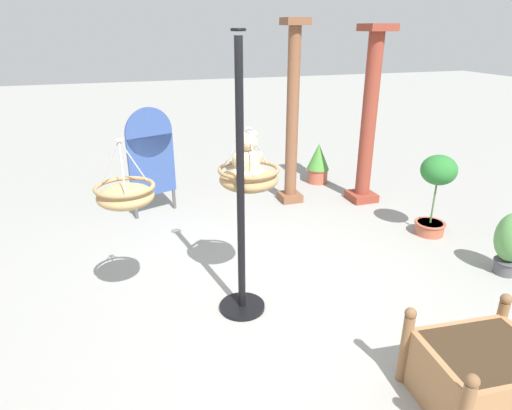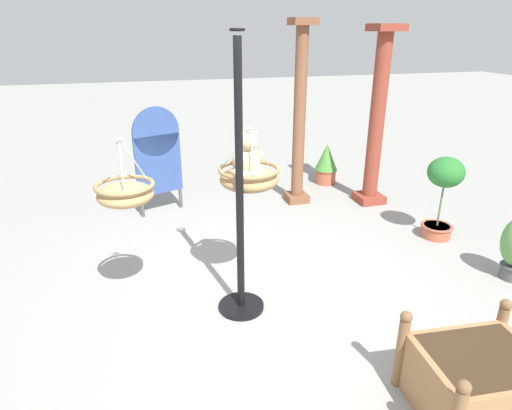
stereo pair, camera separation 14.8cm
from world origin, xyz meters
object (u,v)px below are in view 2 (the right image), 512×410
at_px(teddy_bear, 248,157).
at_px(potted_plant_bushy_green, 326,164).
at_px(hanging_basket_left_high, 125,193).
at_px(display_pole_central, 240,234).
at_px(display_sign_board, 158,152).
at_px(greenhouse_pillar_left, 377,122).
at_px(potted_plant_fern_front, 443,189).
at_px(greenhouse_pillar_right, 299,120).
at_px(hanging_basket_with_teddy, 249,177).
at_px(wooden_planter_box, 478,381).

xyz_separation_m(teddy_bear, potted_plant_bushy_green, (2.15, 2.95, -1.09)).
distance_m(teddy_bear, hanging_basket_left_high, 1.14).
bearing_deg(display_pole_central, display_sign_board, 101.94).
relative_size(greenhouse_pillar_left, potted_plant_fern_front, 2.41).
bearing_deg(potted_plant_bushy_green, greenhouse_pillar_right, -139.29).
bearing_deg(potted_plant_bushy_green, greenhouse_pillar_left, -72.96).
xyz_separation_m(hanging_basket_with_teddy, wooden_planter_box, (1.15, -1.89, -0.99)).
bearing_deg(display_sign_board, hanging_basket_left_high, -99.17).
bearing_deg(hanging_basket_with_teddy, potted_plant_fern_front, 12.86).
relative_size(display_pole_central, teddy_bear, 5.95).
bearing_deg(potted_plant_fern_front, wooden_planter_box, -121.36).
xyz_separation_m(display_pole_central, hanging_basket_with_teddy, (0.15, 0.25, 0.45)).
xyz_separation_m(teddy_bear, wooden_planter_box, (1.15, -1.92, -1.18)).
relative_size(greenhouse_pillar_left, potted_plant_bushy_green, 3.72).
relative_size(teddy_bear, greenhouse_pillar_left, 0.16).
relative_size(display_pole_central, greenhouse_pillar_right, 0.95).
distance_m(hanging_basket_left_high, wooden_planter_box, 3.07).
bearing_deg(display_sign_board, greenhouse_pillar_right, -3.28).
distance_m(teddy_bear, greenhouse_pillar_right, 2.66).
bearing_deg(hanging_basket_left_high, greenhouse_pillar_left, 29.82).
height_order(display_pole_central, potted_plant_bushy_green, display_pole_central).
height_order(hanging_basket_left_high, greenhouse_pillar_left, greenhouse_pillar_left).
distance_m(display_pole_central, greenhouse_pillar_left, 3.46).
height_order(wooden_planter_box, potted_plant_fern_front, potted_plant_fern_front).
xyz_separation_m(hanging_basket_with_teddy, teddy_bear, (-0.00, 0.02, 0.19)).
relative_size(hanging_basket_left_high, wooden_planter_box, 0.62).
xyz_separation_m(hanging_basket_with_teddy, greenhouse_pillar_left, (2.45, 1.98, -0.00)).
distance_m(hanging_basket_left_high, display_sign_board, 2.54).
distance_m(greenhouse_pillar_left, potted_plant_fern_front, 1.50).
relative_size(teddy_bear, potted_plant_fern_front, 0.40).
xyz_separation_m(hanging_basket_with_teddy, display_sign_board, (-0.71, 2.42, -0.34)).
distance_m(teddy_bear, potted_plant_bushy_green, 3.81).
bearing_deg(display_pole_central, wooden_planter_box, -51.65).
relative_size(display_pole_central, wooden_planter_box, 2.67).
bearing_deg(greenhouse_pillar_right, wooden_planter_box, -92.86).
relative_size(wooden_planter_box, potted_plant_bushy_green, 1.36).
distance_m(hanging_basket_left_high, greenhouse_pillar_left, 4.11).
bearing_deg(display_pole_central, hanging_basket_with_teddy, 59.04).
bearing_deg(display_sign_board, potted_plant_fern_front, -28.03).
relative_size(teddy_bear, wooden_planter_box, 0.45).
bearing_deg(greenhouse_pillar_left, display_pole_central, -139.45).
height_order(hanging_basket_left_high, wooden_planter_box, hanging_basket_left_high).
height_order(wooden_planter_box, display_sign_board, display_sign_board).
bearing_deg(wooden_planter_box, display_sign_board, 113.39).
xyz_separation_m(display_pole_central, potted_plant_bushy_green, (2.30, 3.23, -0.45)).
height_order(display_pole_central, greenhouse_pillar_right, greenhouse_pillar_right).
bearing_deg(display_sign_board, potted_plant_bushy_green, 11.05).
bearing_deg(hanging_basket_left_high, potted_plant_bushy_green, 43.00).
bearing_deg(hanging_basket_with_teddy, hanging_basket_left_high, -176.55).
xyz_separation_m(hanging_basket_left_high, wooden_planter_box, (2.27, -1.83, -0.97)).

